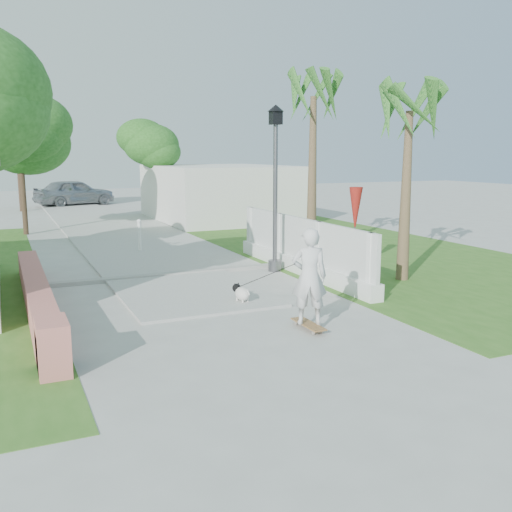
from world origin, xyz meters
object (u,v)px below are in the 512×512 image
skateboarder (291,277)px  parked_car (74,192)px  street_lamp (275,182)px  dog (241,293)px  bollard (139,235)px  patio_umbrella (355,210)px

skateboarder → parked_car: (-0.65, 27.55, -0.09)m
street_lamp → dog: street_lamp is taller
dog → bollard: bearing=82.2°
street_lamp → patio_umbrella: size_ratio=1.93×
dog → parked_car: size_ratio=0.13×
patio_umbrella → skateboarder: 5.22m
street_lamp → dog: bearing=-127.8°
street_lamp → patio_umbrella: (1.90, -1.00, -0.74)m
patio_umbrella → dog: 4.67m
dog → street_lamp: bearing=40.2°
patio_umbrella → parked_car: patio_umbrella is taller
dog → parked_car: 25.84m
bollard → skateboarder: skateboarder is taller
street_lamp → bollard: bearing=121.0°
bollard → parked_car: 18.54m
skateboarder → dog: skateboarder is taller
bollard → parked_car: bearing=89.5°
street_lamp → parked_car: (-2.53, 23.03, -1.61)m
street_lamp → bollard: street_lamp is taller
street_lamp → skateboarder: (-1.88, -4.52, -1.52)m
patio_umbrella → parked_car: (-4.43, 24.03, -0.87)m
bollard → skateboarder: size_ratio=0.38×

